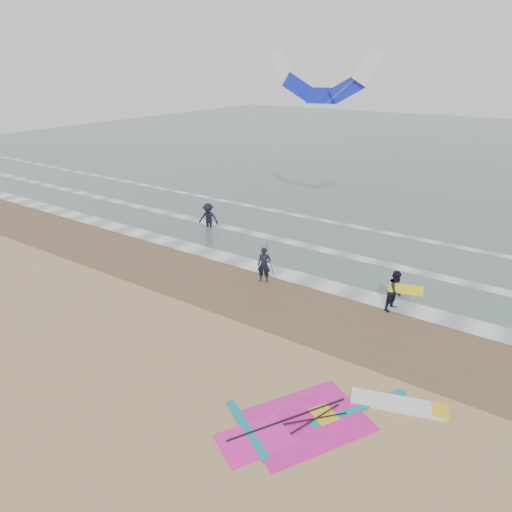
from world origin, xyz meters
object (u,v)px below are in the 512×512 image
Objects in this scene: person_wading at (208,213)px; windsurf_rig at (331,418)px; person_standing at (264,265)px; surf_kite at (322,81)px; person_walking at (396,291)px.

windsurf_rig is at bearing -59.81° from person_wading.
person_standing reaches higher than windsurf_rig.
surf_kite is at bearing 16.94° from person_wading.
person_walking reaches higher than windsurf_rig.
person_standing is 0.19× the size of surf_kite.
surf_kite reaches higher than person_standing.
windsurf_rig is 3.29× the size of person_walking.
person_standing is at bearing 114.12° from person_walking.
person_standing is 11.34m from surf_kite.
surf_kite is (-1.73, 8.32, 7.51)m from person_standing.
windsurf_rig is at bearing -158.36° from person_walking.
windsurf_rig is 3.45× the size of person_standing.
windsurf_rig is 18.69m from surf_kite.
windsurf_rig is 0.64× the size of surf_kite.
person_standing is 0.87× the size of person_wading.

